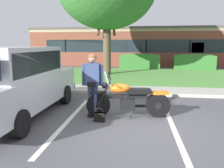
{
  "coord_description": "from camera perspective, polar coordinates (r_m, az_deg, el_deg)",
  "views": [
    {
      "loc": [
        0.15,
        -5.4,
        1.93
      ],
      "look_at": [
        -0.83,
        0.93,
        0.85
      ],
      "focal_mm": 37.74,
      "sensor_mm": 36.0,
      "label": 1
    }
  ],
  "objects": [
    {
      "name": "ground_plane",
      "position": [
        5.74,
        6.89,
        -10.15
      ],
      "size": [
        140.0,
        140.0,
        0.0
      ],
      "primitive_type": "plane",
      "color": "#4C4C51"
    },
    {
      "name": "curb_strip",
      "position": [
        9.11,
        7.68,
        -2.37
      ],
      "size": [
        60.0,
        0.2,
        0.12
      ],
      "primitive_type": "cube",
      "color": "#ADA89E",
      "rests_on": "ground"
    },
    {
      "name": "concrete_walk",
      "position": [
        9.95,
        7.79,
        -1.48
      ],
      "size": [
        60.0,
        1.5,
        0.08
      ],
      "primitive_type": "cube",
      "color": "#ADA89E",
      "rests_on": "ground"
    },
    {
      "name": "grass_lawn",
      "position": [
        14.76,
        8.17,
        2.05
      ],
      "size": [
        60.0,
        8.23,
        0.06
      ],
      "primitive_type": "cube",
      "color": "#518E3D",
      "rests_on": "ground"
    },
    {
      "name": "stall_stripe_0",
      "position": [
        6.25,
        -10.4,
        -8.53
      ],
      "size": [
        0.31,
        4.4,
        0.01
      ],
      "primitive_type": "cube",
      "rotation": [
        0.0,
        0.0,
        0.04
      ],
      "color": "silver",
      "rests_on": "ground"
    },
    {
      "name": "stall_stripe_1",
      "position": [
        5.95,
        14.38,
        -9.61
      ],
      "size": [
        0.31,
        4.4,
        0.01
      ],
      "primitive_type": "cube",
      "rotation": [
        0.0,
        0.0,
        0.04
      ],
      "color": "silver",
      "rests_on": "ground"
    },
    {
      "name": "motorcycle",
      "position": [
        6.33,
        4.66,
        -3.63
      ],
      "size": [
        2.24,
        0.82,
        1.26
      ],
      "color": "black",
      "rests_on": "ground"
    },
    {
      "name": "rider_person",
      "position": [
        6.25,
        -4.71,
        0.91
      ],
      "size": [
        0.57,
        0.31,
        1.7
      ],
      "color": "black",
      "rests_on": "ground"
    },
    {
      "name": "handbag",
      "position": [
        5.99,
        -3.05,
        -7.79
      ],
      "size": [
        0.28,
        0.13,
        0.36
      ],
      "color": "black",
      "rests_on": "ground"
    },
    {
      "name": "parked_suv_adjacent",
      "position": [
        6.82,
        -22.73,
        0.61
      ],
      "size": [
        2.09,
        4.88,
        1.86
      ],
      "color": "#B7BABF",
      "rests_on": "ground"
    },
    {
      "name": "hedge_left",
      "position": [
        18.86,
        6.72,
        5.59
      ],
      "size": [
        3.14,
        0.9,
        1.24
      ],
      "color": "#336B2D",
      "rests_on": "ground"
    },
    {
      "name": "hedge_center_left",
      "position": [
        19.16,
        19.29,
        5.18
      ],
      "size": [
        3.05,
        0.9,
        1.24
      ],
      "color": "#336B2D",
      "rests_on": "ground"
    },
    {
      "name": "brick_building",
      "position": [
        25.67,
        8.41,
        9.02
      ],
      "size": [
        21.51,
        10.14,
        3.48
      ],
      "color": "brown",
      "rests_on": "ground"
    }
  ]
}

